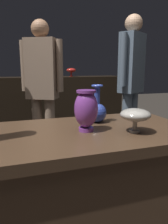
% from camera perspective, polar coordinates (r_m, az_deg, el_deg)
% --- Properties ---
extents(display_plinth, '(1.20, 0.64, 0.80)m').
position_cam_1_polar(display_plinth, '(1.30, -0.51, -21.82)').
color(display_plinth, '#422D1E').
rests_on(display_plinth, ground_plane).
extents(back_display_shelf, '(2.60, 0.40, 0.99)m').
position_cam_1_polar(back_display_shelf, '(3.31, -12.06, 0.51)').
color(back_display_shelf, black).
rests_on(back_display_shelf, ground_plane).
extents(vase_centerpiece, '(0.12, 0.12, 0.21)m').
position_cam_1_polar(vase_centerpiece, '(1.10, 0.56, 0.76)').
color(vase_centerpiece, '#7A388E').
rests_on(vase_centerpiece, display_plinth).
extents(vase_tall_behind, '(0.12, 0.12, 0.23)m').
position_cam_1_polar(vase_tall_behind, '(1.29, 3.45, 0.40)').
color(vase_tall_behind, '#2D429E').
rests_on(vase_tall_behind, display_plinth).
extents(vase_left_accent, '(0.15, 0.15, 0.12)m').
position_cam_1_polar(vase_left_accent, '(1.11, 13.50, -0.84)').
color(vase_left_accent, gray).
rests_on(vase_left_accent, display_plinth).
extents(shelf_vase_center, '(0.07, 0.07, 0.14)m').
position_cam_1_polar(shelf_vase_center, '(3.30, -12.55, 9.86)').
color(shelf_vase_center, '#E55B1E').
rests_on(shelf_vase_center, back_display_shelf).
extents(shelf_vase_right, '(0.14, 0.14, 0.13)m').
position_cam_1_polar(shelf_vase_right, '(3.34, -3.43, 10.97)').
color(shelf_vase_right, red).
rests_on(shelf_vase_right, back_display_shelf).
extents(visitor_near_right, '(0.41, 0.32, 1.70)m').
position_cam_1_polar(visitor_near_right, '(2.58, 12.47, 8.86)').
color(visitor_near_right, slate).
rests_on(visitor_near_right, ground_plane).
extents(visitor_center_back, '(0.42, 0.31, 1.61)m').
position_cam_1_polar(visitor_center_back, '(2.37, -11.04, 7.19)').
color(visitor_center_back, '#846B56').
rests_on(visitor_center_back, ground_plane).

